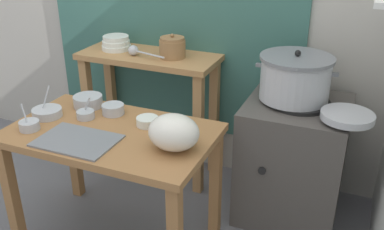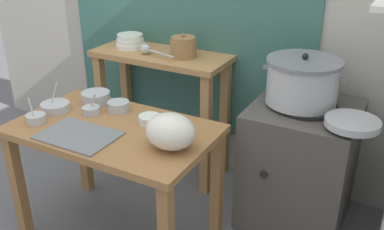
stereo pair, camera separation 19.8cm
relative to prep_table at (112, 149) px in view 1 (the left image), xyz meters
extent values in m
cube|color=#9E6B3D|center=(0.00, 0.00, 0.09)|extent=(1.10, 0.66, 0.04)
cube|color=#9E6B3D|center=(-0.50, -0.28, -0.27)|extent=(0.06, 0.06, 0.68)
cube|color=#9E6B3D|center=(-0.50, 0.28, -0.27)|extent=(0.06, 0.06, 0.68)
cube|color=#9E6B3D|center=(0.50, 0.28, -0.27)|extent=(0.06, 0.06, 0.68)
cube|color=#B27F4C|center=(-0.18, 0.78, 0.27)|extent=(0.96, 0.40, 0.04)
cube|color=#B27F4C|center=(-0.61, 0.63, -0.18)|extent=(0.06, 0.06, 0.86)
cube|color=#B27F4C|center=(0.25, 0.63, -0.18)|extent=(0.06, 0.06, 0.86)
cube|color=#B27F4C|center=(-0.61, 0.93, -0.18)|extent=(0.06, 0.06, 0.86)
cube|color=#B27F4C|center=(0.25, 0.93, -0.18)|extent=(0.06, 0.06, 0.86)
cube|color=#4C4742|center=(0.87, 0.65, -0.23)|extent=(0.60, 0.60, 0.76)
cylinder|color=black|center=(0.87, 0.65, 0.16)|extent=(0.36, 0.36, 0.02)
cylinder|color=black|center=(0.75, 0.35, -0.16)|extent=(0.04, 0.02, 0.04)
cylinder|color=#B7BABF|center=(0.83, 0.67, 0.29)|extent=(0.40, 0.40, 0.24)
cylinder|color=slate|center=(0.83, 0.67, 0.42)|extent=(0.42, 0.42, 0.02)
sphere|color=black|center=(0.83, 0.67, 0.45)|extent=(0.04, 0.04, 0.04)
cube|color=slate|center=(0.61, 0.67, 0.35)|extent=(0.04, 0.02, 0.02)
cube|color=slate|center=(1.05, 0.67, 0.35)|extent=(0.04, 0.02, 0.02)
cylinder|color=olive|center=(0.00, 0.78, 0.35)|extent=(0.17, 0.17, 0.12)
cylinder|color=olive|center=(0.00, 0.78, 0.42)|extent=(0.16, 0.16, 0.02)
sphere|color=olive|center=(0.00, 0.78, 0.44)|extent=(0.02, 0.02, 0.02)
cylinder|color=silver|center=(-0.44, 0.80, 0.31)|extent=(0.20, 0.20, 0.03)
cylinder|color=silver|center=(-0.44, 0.80, 0.34)|extent=(0.19, 0.19, 0.03)
cylinder|color=silver|center=(-0.44, 0.80, 0.37)|extent=(0.18, 0.18, 0.03)
sphere|color=#B7BABF|center=(-0.26, 0.72, 0.33)|extent=(0.07, 0.07, 0.07)
cylinder|color=#B7BABF|center=(-0.11, 0.68, 0.33)|extent=(0.23, 0.07, 0.01)
cube|color=slate|center=(-0.09, -0.17, 0.12)|extent=(0.40, 0.28, 0.01)
ellipsoid|color=silver|center=(0.39, -0.05, 0.20)|extent=(0.26, 0.22, 0.18)
cylinder|color=#B7BABF|center=(1.15, 0.50, 0.19)|extent=(0.28, 0.28, 0.04)
cylinder|color=#B7BABF|center=(-0.40, -0.16, 0.14)|extent=(0.11, 0.11, 0.05)
cylinder|color=#BFB28C|center=(-0.40, -0.16, 0.15)|extent=(0.09, 0.09, 0.01)
cylinder|color=#B7BABF|center=(-0.41, -0.17, 0.19)|extent=(0.06, 0.03, 0.15)
cylinder|color=silver|center=(0.15, 0.13, 0.13)|extent=(0.12, 0.12, 0.05)
cylinder|color=#BFB28C|center=(0.15, 0.13, 0.15)|extent=(0.10, 0.10, 0.01)
cylinder|color=#B7BABF|center=(-0.30, 0.22, 0.14)|extent=(0.17, 0.17, 0.07)
cylinder|color=#337238|center=(-0.30, 0.22, 0.17)|extent=(0.15, 0.15, 0.01)
cylinder|color=#B7BABF|center=(-0.10, 0.19, 0.14)|extent=(0.13, 0.13, 0.06)
cylinder|color=brown|center=(-0.10, 0.19, 0.16)|extent=(0.11, 0.11, 0.01)
cylinder|color=#B7BABF|center=(-0.21, 0.08, 0.13)|extent=(0.10, 0.10, 0.04)
cylinder|color=#BFB28C|center=(-0.21, 0.08, 0.15)|extent=(0.09, 0.09, 0.01)
cylinder|color=#B7BABF|center=(-0.21, 0.09, 0.18)|extent=(0.08, 0.03, 0.13)
cylinder|color=#B7BABF|center=(-0.43, 0.01, 0.13)|extent=(0.17, 0.17, 0.05)
cylinder|color=maroon|center=(-0.43, 0.01, 0.15)|extent=(0.14, 0.14, 0.01)
cylinder|color=#B7BABF|center=(-0.44, 0.03, 0.20)|extent=(0.06, 0.06, 0.17)
camera|label=1|loc=(1.19, -1.73, 1.16)|focal=40.56mm
camera|label=2|loc=(1.37, -1.64, 1.16)|focal=40.56mm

